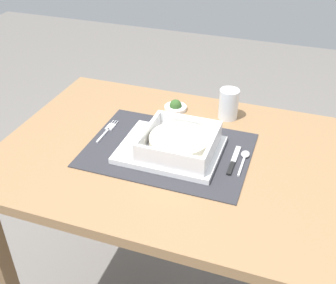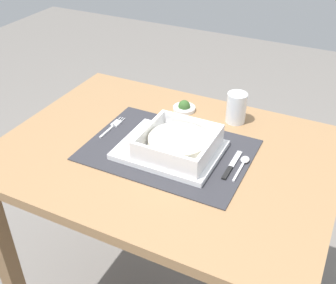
{
  "view_description": "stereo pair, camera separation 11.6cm",
  "coord_description": "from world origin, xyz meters",
  "px_view_note": "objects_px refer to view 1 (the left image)",
  "views": [
    {
      "loc": [
        0.33,
        -0.91,
        1.42
      ],
      "look_at": [
        0.01,
        -0.0,
        0.77
      ],
      "focal_mm": 44.38,
      "sensor_mm": 36.0,
      "label": 1
    },
    {
      "loc": [
        0.43,
        -0.86,
        1.42
      ],
      "look_at": [
        0.01,
        -0.0,
        0.77
      ],
      "focal_mm": 44.38,
      "sensor_mm": 36.0,
      "label": 2
    }
  ],
  "objects_px": {
    "dining_table": "(166,181)",
    "butter_knife": "(233,162)",
    "condiment_saucer": "(176,107)",
    "drinking_glass": "(228,105)",
    "fork": "(108,130)",
    "spoon": "(245,157)",
    "porridge_bowl": "(179,143)"
  },
  "relations": [
    {
      "from": "butter_knife",
      "to": "condiment_saucer",
      "type": "height_order",
      "value": "condiment_saucer"
    },
    {
      "from": "butter_knife",
      "to": "spoon",
      "type": "bearing_deg",
      "value": 55.28
    },
    {
      "from": "spoon",
      "to": "condiment_saucer",
      "type": "xyz_separation_m",
      "value": [
        -0.27,
        0.2,
        0.0
      ]
    },
    {
      "from": "spoon",
      "to": "butter_knife",
      "type": "relative_size",
      "value": 0.84
    },
    {
      "from": "butter_knife",
      "to": "drinking_glass",
      "type": "relative_size",
      "value": 1.4
    },
    {
      "from": "porridge_bowl",
      "to": "drinking_glass",
      "type": "xyz_separation_m",
      "value": [
        0.08,
        0.25,
        0.0
      ]
    },
    {
      "from": "drinking_glass",
      "to": "spoon",
      "type": "bearing_deg",
      "value": -65.65
    },
    {
      "from": "butter_knife",
      "to": "drinking_glass",
      "type": "distance_m",
      "value": 0.25
    },
    {
      "from": "dining_table",
      "to": "condiment_saucer",
      "type": "distance_m",
      "value": 0.27
    },
    {
      "from": "condiment_saucer",
      "to": "fork",
      "type": "bearing_deg",
      "value": -127.79
    },
    {
      "from": "drinking_glass",
      "to": "fork",
      "type": "bearing_deg",
      "value": -148.15
    },
    {
      "from": "fork",
      "to": "condiment_saucer",
      "type": "height_order",
      "value": "condiment_saucer"
    },
    {
      "from": "dining_table",
      "to": "drinking_glass",
      "type": "relative_size",
      "value": 9.73
    },
    {
      "from": "fork",
      "to": "spoon",
      "type": "relative_size",
      "value": 1.17
    },
    {
      "from": "dining_table",
      "to": "drinking_glass",
      "type": "height_order",
      "value": "drinking_glass"
    },
    {
      "from": "spoon",
      "to": "drinking_glass",
      "type": "distance_m",
      "value": 0.23
    },
    {
      "from": "dining_table",
      "to": "condiment_saucer",
      "type": "height_order",
      "value": "condiment_saucer"
    },
    {
      "from": "dining_table",
      "to": "spoon",
      "type": "relative_size",
      "value": 8.24
    },
    {
      "from": "fork",
      "to": "condiment_saucer",
      "type": "relative_size",
      "value": 1.82
    },
    {
      "from": "drinking_glass",
      "to": "condiment_saucer",
      "type": "distance_m",
      "value": 0.18
    },
    {
      "from": "fork",
      "to": "butter_knife",
      "type": "bearing_deg",
      "value": -7.59
    },
    {
      "from": "fork",
      "to": "butter_knife",
      "type": "relative_size",
      "value": 0.98
    },
    {
      "from": "condiment_saucer",
      "to": "drinking_glass",
      "type": "bearing_deg",
      "value": 2.27
    },
    {
      "from": "dining_table",
      "to": "condiment_saucer",
      "type": "bearing_deg",
      "value": 101.89
    },
    {
      "from": "spoon",
      "to": "butter_knife",
      "type": "bearing_deg",
      "value": -131.5
    },
    {
      "from": "dining_table",
      "to": "butter_knife",
      "type": "xyz_separation_m",
      "value": [
        0.19,
        -0.0,
        0.12
      ]
    },
    {
      "from": "spoon",
      "to": "butter_knife",
      "type": "height_order",
      "value": "spoon"
    },
    {
      "from": "drinking_glass",
      "to": "dining_table",
      "type": "bearing_deg",
      "value": -117.86
    },
    {
      "from": "dining_table",
      "to": "drinking_glass",
      "type": "xyz_separation_m",
      "value": [
        0.12,
        0.24,
        0.16
      ]
    },
    {
      "from": "fork",
      "to": "spoon",
      "type": "distance_m",
      "value": 0.42
    },
    {
      "from": "porridge_bowl",
      "to": "drinking_glass",
      "type": "bearing_deg",
      "value": 71.76
    },
    {
      "from": "spoon",
      "to": "dining_table",
      "type": "bearing_deg",
      "value": -174.67
    }
  ]
}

